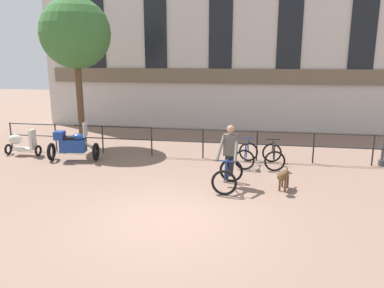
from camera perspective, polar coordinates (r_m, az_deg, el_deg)
ground_plane at (r=8.49m, az=-3.57°, el=-11.31°), size 60.00×60.00×0.00m
canal_railing at (r=13.14m, az=1.69°, el=0.85°), size 15.05×0.05×1.05m
building_facade at (r=18.62m, az=4.50°, el=16.93°), size 18.00×0.72×9.53m
cyclist_with_bike at (r=10.25m, az=5.65°, el=-2.45°), size 0.79×1.23×1.70m
dog at (r=10.31m, az=13.76°, el=-4.79°), size 0.39×0.97×0.58m
parked_motorcycle at (r=13.49m, az=-17.72°, el=-0.09°), size 1.74×0.89×1.35m
parked_bicycle_near_lamp at (r=12.45m, az=8.30°, el=-1.64°), size 0.76×1.17×0.86m
parked_bicycle_mid_left at (r=12.46m, az=12.29°, el=-1.80°), size 0.72×1.14×0.86m
parked_scooter at (r=14.91m, az=-24.56°, el=0.15°), size 1.28×0.41×0.96m
tree_canalside_left at (r=15.60m, az=-17.33°, el=15.71°), size 2.70×2.70×5.74m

